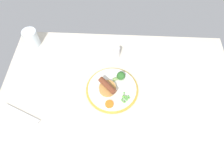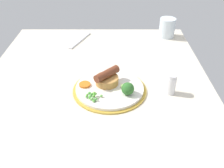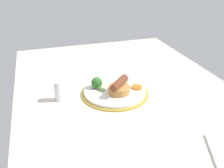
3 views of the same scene
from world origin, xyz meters
The scene contains 8 objects.
dining_table centered at (0.00, 0.00, 1.50)cm, with size 110.00×80.00×3.00cm, color beige.
dinner_plate centered at (-2.77, 4.75, 3.57)cm, with size 24.39×24.39×1.40cm.
sausage_pudding centered at (-4.86, 3.83, 6.46)cm, with size 8.57×8.55×5.14cm.
pea_pile centered at (3.22, -0.41, 5.34)cm, with size 4.18×5.38×1.80cm.
broccoli_floret_near centered at (0.84, 10.40, 6.32)cm, with size 5.90×4.15×4.04cm.
carrot_slice_0 centered at (-3.63, -3.50, 4.76)cm, with size 3.78×3.78×0.72cm, color orange.
fork centered at (-41.39, -9.26, 3.30)cm, with size 18.00×1.60×0.60cm, color silver.
salt_shaker centered at (-1.36, 24.58, 6.40)cm, with size 2.86×2.86×6.88cm.
Camera 3 is at (-77.91, 29.13, 47.97)cm, focal length 40.00 mm.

